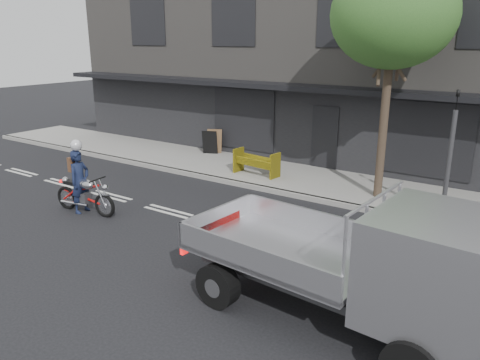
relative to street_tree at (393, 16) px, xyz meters
name	(u,v)px	position (x,y,z in m)	size (l,w,h in m)	color
ground	(238,230)	(-2.20, -4.20, -5.28)	(80.00, 80.00, 0.00)	black
sidewalk	(317,182)	(-2.20, 0.50, -5.20)	(32.00, 3.20, 0.15)	gray
kerb	(295,195)	(-2.20, -1.10, -5.20)	(32.00, 0.20, 0.15)	gray
building_main	(388,56)	(-2.20, 7.10, -1.28)	(26.00, 10.00, 8.00)	slate
street_tree	(393,16)	(0.00, 0.00, 0.00)	(3.40, 3.40, 6.74)	#382B21
traffic_light_pole	(449,163)	(2.00, -0.85, -3.63)	(0.12, 0.12, 3.50)	#2D2D30
motorcycle	(85,194)	(-6.45, -5.56, -4.72)	(2.10, 0.61, 1.08)	black
rider	(80,182)	(-6.60, -5.56, -4.39)	(0.65, 0.42, 1.77)	#141C38
flatbed_ute	(404,267)	(2.51, -6.66, -3.90)	(5.36, 2.54, 2.41)	black
construction_barrier	(253,164)	(-4.24, -0.33, -4.68)	(1.60, 0.64, 0.90)	#D9BE0B
sandwich_board	(210,142)	(-7.44, 1.45, -4.64)	(0.61, 0.41, 0.97)	black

